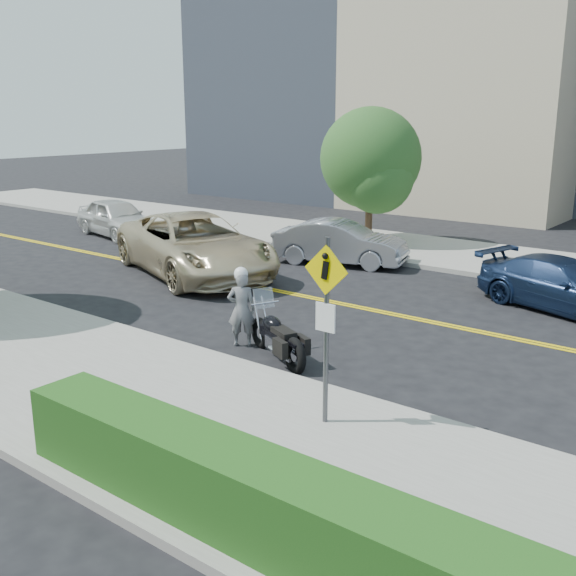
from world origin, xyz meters
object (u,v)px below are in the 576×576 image
at_px(motorcycle, 277,327).
at_px(parked_car_white, 117,218).
at_px(motorcyclist, 242,307).
at_px(parked_car_blue, 564,285).
at_px(pedestrian_sign, 326,313).
at_px(suv, 195,245).
at_px(parked_car_silver, 340,243).

xyz_separation_m(motorcycle, parked_car_white, (-14.06, 7.06, 0.08)).
height_order(motorcyclist, motorcycle, motorcyclist).
bearing_deg(parked_car_blue, parked_car_white, 106.70).
height_order(pedestrian_sign, motorcycle, pedestrian_sign).
xyz_separation_m(motorcycle, parked_car_blue, (3.62, 7.23, -0.01)).
relative_size(pedestrian_sign, suv, 0.44).
height_order(pedestrian_sign, motorcyclist, pedestrian_sign).
relative_size(motorcycle, parked_car_blue, 0.49).
relative_size(suv, parked_car_silver, 1.53).
bearing_deg(parked_car_silver, motorcyclist, -176.52).
xyz_separation_m(pedestrian_sign, motorcyclist, (-3.73, 2.22, -1.08)).
xyz_separation_m(suv, parked_car_silver, (2.74, 4.02, -0.21)).
xyz_separation_m(motorcyclist, motorcycle, (1.11, -0.15, -0.20)).
bearing_deg(parked_car_silver, parked_car_white, 80.99).
bearing_deg(parked_car_silver, motorcycle, -170.27).
distance_m(parked_car_white, parked_car_blue, 17.68).
bearing_deg(parked_car_white, suv, -99.62).
bearing_deg(suv, parked_car_white, 90.17).
bearing_deg(parked_car_white, motorcycle, -105.34).
height_order(motorcycle, parked_car_silver, parked_car_silver).
relative_size(motorcycle, parked_car_silver, 0.50).
bearing_deg(pedestrian_sign, parked_car_silver, 122.42).
bearing_deg(motorcycle, parked_car_silver, 140.19).
distance_m(motorcycle, parked_car_silver, 9.14).
bearing_deg(parked_car_white, motorcyclist, -106.75).
xyz_separation_m(parked_car_silver, parked_car_blue, (7.54, -1.02, -0.07)).
height_order(motorcycle, suv, suv).
distance_m(parked_car_silver, parked_car_blue, 7.61).
relative_size(pedestrian_sign, parked_car_white, 0.67).
distance_m(parked_car_white, parked_car_silver, 10.20).
distance_m(suv, parked_car_silver, 4.87).
distance_m(motorcyclist, motorcycle, 1.13).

